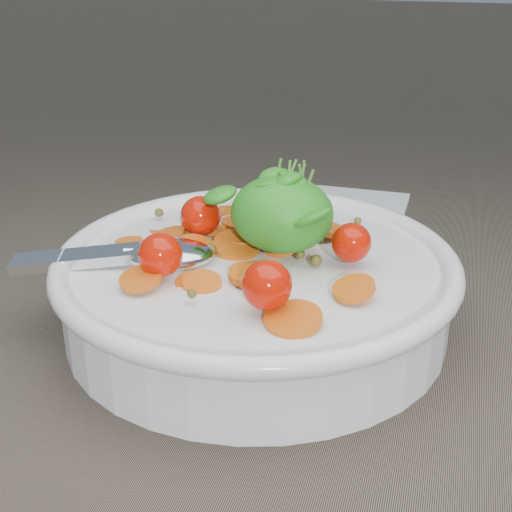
# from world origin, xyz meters

# --- Properties ---
(ground) EXTENTS (6.00, 6.00, 0.00)m
(ground) POSITION_xyz_m (0.00, 0.00, 0.00)
(ground) COLOR brown
(ground) RESTS_ON ground
(bowl) EXTENTS (0.33, 0.31, 0.13)m
(bowl) POSITION_xyz_m (-0.03, -0.02, 0.04)
(bowl) COLOR white
(bowl) RESTS_ON ground
(napkin) EXTENTS (0.17, 0.15, 0.01)m
(napkin) POSITION_xyz_m (-0.02, 0.24, 0.00)
(napkin) COLOR white
(napkin) RESTS_ON ground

